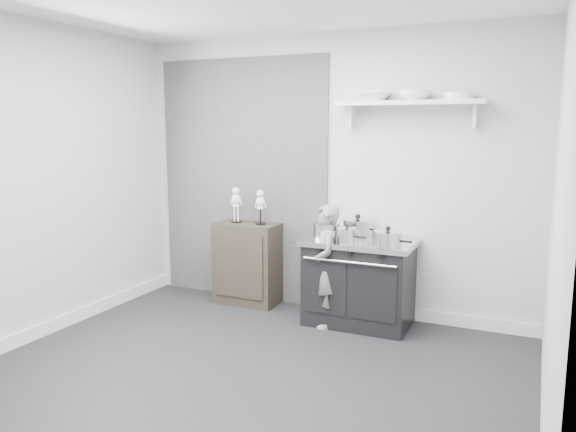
{
  "coord_description": "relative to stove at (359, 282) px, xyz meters",
  "views": [
    {
      "loc": [
        1.91,
        -3.34,
        1.83
      ],
      "look_at": [
        -0.04,
        0.95,
        1.06
      ],
      "focal_mm": 35.0,
      "sensor_mm": 36.0,
      "label": 1
    }
  ],
  "objects": [
    {
      "name": "wall_shelf",
      "position": [
        0.37,
        0.2,
        1.61
      ],
      "size": [
        1.3,
        0.26,
        0.24
      ],
      "color": "silver",
      "rests_on": "room_shell"
    },
    {
      "name": "pot_back_left",
      "position": [
        -0.07,
        0.15,
        0.48
      ],
      "size": [
        0.37,
        0.28,
        0.21
      ],
      "color": "silver",
      "rests_on": "stove"
    },
    {
      "name": "bowl_small",
      "position": [
        0.41,
        0.19,
        1.68
      ],
      "size": [
        0.27,
        0.27,
        0.08
      ],
      "primitive_type": "imported",
      "color": "white",
      "rests_on": "wall_shelf"
    },
    {
      "name": "ground",
      "position": [
        -0.43,
        -1.48,
        -0.4
      ],
      "size": [
        4.0,
        4.0,
        0.0
      ],
      "primitive_type": "plane",
      "color": "black",
      "rests_on": "ground"
    },
    {
      "name": "stove",
      "position": [
        0.0,
        0.0,
        0.0
      ],
      "size": [
        0.99,
        0.62,
        0.79
      ],
      "color": "black",
      "rests_on": "ground"
    },
    {
      "name": "skeleton_torso",
      "position": [
        -1.08,
        0.13,
        0.64
      ],
      "size": [
        0.11,
        0.07,
        0.4
      ],
      "primitive_type": null,
      "color": "silver",
      "rests_on": "side_cabinet"
    },
    {
      "name": "pot_front_right",
      "position": [
        0.31,
        -0.2,
        0.47
      ],
      "size": [
        0.33,
        0.25,
        0.18
      ],
      "color": "silver",
      "rests_on": "stove"
    },
    {
      "name": "side_cabinet",
      "position": [
        -1.23,
        0.13,
        0.02
      ],
      "size": [
        0.64,
        0.38,
        0.84
      ],
      "primitive_type": "cube",
      "color": "black",
      "rests_on": "ground"
    },
    {
      "name": "pot_front_center",
      "position": [
        -0.07,
        -0.17,
        0.46
      ],
      "size": [
        0.27,
        0.19,
        0.17
      ],
      "color": "silver",
      "rests_on": "stove"
    },
    {
      "name": "skeleton_full",
      "position": [
        -1.36,
        0.13,
        0.65
      ],
      "size": [
        0.12,
        0.08,
        0.42
      ],
      "primitive_type": null,
      "color": "silver",
      "rests_on": "side_cabinet"
    },
    {
      "name": "room_shell",
      "position": [
        -0.52,
        -1.33,
        1.24
      ],
      "size": [
        4.02,
        3.62,
        2.71
      ],
      "color": "#B2B1AF",
      "rests_on": "ground"
    },
    {
      "name": "plate_stack",
      "position": [
        0.78,
        0.19,
        1.67
      ],
      "size": [
        0.25,
        0.25,
        0.06
      ],
      "primitive_type": "cylinder",
      "color": "silver",
      "rests_on": "wall_shelf"
    },
    {
      "name": "child",
      "position": [
        -0.26,
        -0.18,
        0.16
      ],
      "size": [
        0.42,
        0.49,
        1.12
      ],
      "primitive_type": "imported",
      "rotation": [
        0.0,
        0.0,
        -1.11
      ],
      "color": "slate",
      "rests_on": "ground"
    },
    {
      "name": "pot_front_left",
      "position": [
        -0.29,
        -0.1,
        0.47
      ],
      "size": [
        0.33,
        0.24,
        0.19
      ],
      "color": "silver",
      "rests_on": "stove"
    },
    {
      "name": "bowl_large",
      "position": [
        0.03,
        0.19,
        1.68
      ],
      "size": [
        0.32,
        0.32,
        0.08
      ],
      "primitive_type": "imported",
      "color": "white",
      "rests_on": "wall_shelf"
    }
  ]
}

